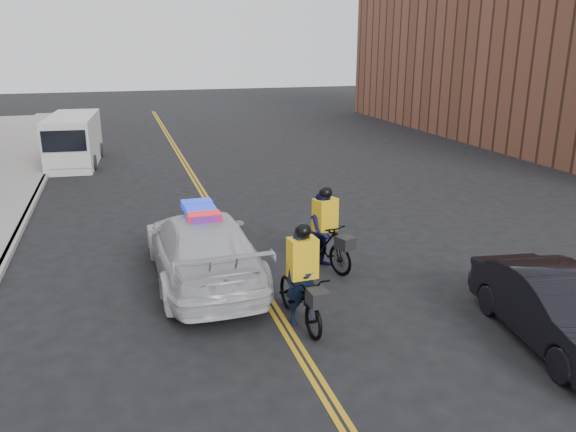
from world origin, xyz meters
The scene contains 10 objects.
ground centered at (0.00, 0.00, 0.00)m, with size 120.00×120.00×0.00m, color black.
center_line_left centered at (-0.08, 8.00, 0.01)m, with size 0.10×60.00×0.01m, color #C58F17.
center_line_right centered at (0.08, 8.00, 0.01)m, with size 0.10×60.00×0.01m, color #C58F17.
curb centered at (-6.00, 8.00, 0.07)m, with size 0.20×60.00×0.15m, color #989690.
building_across centered at (22.00, 18.00, 5.50)m, with size 12.00×30.00×11.00m, color brown.
police_cruiser centered at (-1.20, 2.26, 0.84)m, with size 2.45×5.79×1.83m.
dark_sedan centered at (4.73, -2.68, 0.70)m, with size 1.49×4.27×1.41m, color black.
cargo_van centered at (-4.93, 17.36, 1.11)m, with size 2.41×5.57×2.28m.
cyclist_near centered at (0.41, -0.51, 0.74)m, with size 0.91×2.22×2.13m.
cyclist_far centered at (1.87, 2.12, 0.84)m, with size 1.28×2.19×2.13m.
Camera 1 is at (-2.87, -10.35, 5.50)m, focal length 35.00 mm.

